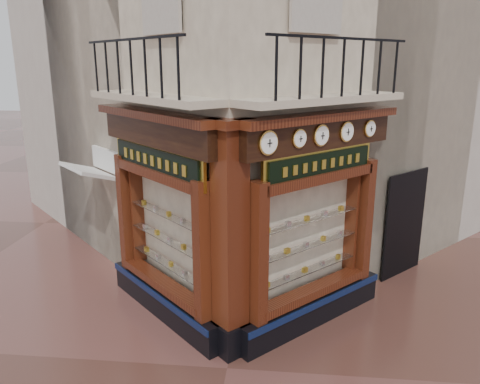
# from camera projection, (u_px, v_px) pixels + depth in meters

# --- Properties ---
(ground) EXTENTS (80.00, 80.00, 0.00)m
(ground) POSITION_uv_depth(u_px,v_px,m) (227.00, 368.00, 7.58)
(ground) COLOR #512E25
(ground) RESTS_ON ground
(main_building) EXTENTS (11.31, 11.31, 12.00)m
(main_building) POSITION_uv_depth(u_px,v_px,m) (256.00, 13.00, 11.88)
(main_building) COLOR beige
(main_building) RESTS_ON ground
(neighbour_left) EXTENTS (11.31, 11.31, 11.00)m
(neighbour_left) POSITION_uv_depth(u_px,v_px,m) (182.00, 39.00, 14.63)
(neighbour_left) COLOR beige
(neighbour_left) RESTS_ON ground
(neighbour_right) EXTENTS (11.31, 11.31, 11.00)m
(neighbour_right) POSITION_uv_depth(u_px,v_px,m) (343.00, 38.00, 14.15)
(neighbour_right) COLOR beige
(neighbour_right) RESTS_ON ground
(shopfront_left) EXTENTS (2.86, 2.86, 3.98)m
(shopfront_left) POSITION_uv_depth(u_px,v_px,m) (162.00, 219.00, 8.69)
(shopfront_left) COLOR black
(shopfront_left) RESTS_ON ground
(shopfront_right) EXTENTS (2.86, 2.86, 3.98)m
(shopfront_right) POSITION_uv_depth(u_px,v_px,m) (315.00, 224.00, 8.42)
(shopfront_right) COLOR black
(shopfront_right) RESTS_ON ground
(corner_pilaster) EXTENTS (0.85, 0.85, 3.98)m
(corner_pilaster) POSITION_uv_depth(u_px,v_px,m) (230.00, 245.00, 7.54)
(corner_pilaster) COLOR black
(corner_pilaster) RESTS_ON ground
(balcony) EXTENTS (5.94, 2.97, 1.03)m
(balcony) POSITION_uv_depth(u_px,v_px,m) (236.00, 98.00, 7.88)
(balcony) COLOR beige
(balcony) RESTS_ON ground
(clock_a) EXTENTS (0.30, 0.30, 0.38)m
(clock_a) POSITION_uv_depth(u_px,v_px,m) (268.00, 143.00, 7.02)
(clock_a) COLOR gold
(clock_a) RESTS_ON ground
(clock_b) EXTENTS (0.25, 0.25, 0.31)m
(clock_b) POSITION_uv_depth(u_px,v_px,m) (299.00, 139.00, 7.43)
(clock_b) COLOR gold
(clock_b) RESTS_ON ground
(clock_c) EXTENTS (0.29, 0.29, 0.36)m
(clock_c) POSITION_uv_depth(u_px,v_px,m) (321.00, 135.00, 7.75)
(clock_c) COLOR gold
(clock_c) RESTS_ON ground
(clock_d) EXTENTS (0.29, 0.29, 0.36)m
(clock_d) POSITION_uv_depth(u_px,v_px,m) (347.00, 132.00, 8.15)
(clock_d) COLOR gold
(clock_d) RESTS_ON ground
(clock_e) EXTENTS (0.26, 0.26, 0.31)m
(clock_e) POSITION_uv_depth(u_px,v_px,m) (370.00, 129.00, 8.56)
(clock_e) COLOR gold
(clock_e) RESTS_ON ground
(awning) EXTENTS (1.58, 1.58, 0.33)m
(awning) POSITION_uv_depth(u_px,v_px,m) (97.00, 271.00, 11.14)
(awning) COLOR white
(awning) RESTS_ON ground
(signboard_left) EXTENTS (2.19, 2.19, 0.59)m
(signboard_left) POSITION_uv_depth(u_px,v_px,m) (156.00, 160.00, 8.35)
(signboard_left) COLOR gold
(signboard_left) RESTS_ON ground
(signboard_right) EXTENTS (1.95, 1.95, 0.52)m
(signboard_right) POSITION_uv_depth(u_px,v_px,m) (321.00, 164.00, 8.06)
(signboard_right) COLOR gold
(signboard_right) RESTS_ON ground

